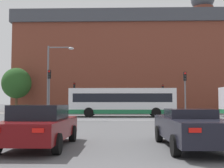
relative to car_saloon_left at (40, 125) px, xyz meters
name	(u,v)px	position (x,y,z in m)	size (l,w,h in m)	color
stop_line_strip	(118,120)	(2.68, 14.75, -0.75)	(9.74, 0.30, 0.01)	silver
far_pavement	(119,113)	(2.68, 29.66, -0.75)	(70.82, 2.50, 0.01)	gray
brick_civic_building	(138,65)	(6.07, 39.73, 7.32)	(40.02, 16.08, 22.04)	brown
car_saloon_left	(40,125)	(0.00, 0.00, 0.00)	(2.08, 4.58, 1.47)	#600C0F
car_roadster_right	(191,127)	(5.23, -0.09, -0.05)	(2.00, 4.91, 1.33)	black
bus_crossing_lead	(122,102)	(3.06, 20.30, 0.86)	(11.16, 2.71, 3.01)	silver
traffic_light_near_right	(185,87)	(8.70, 15.57, 2.12)	(0.26, 0.31, 4.29)	slate
traffic_light_far_right	(163,94)	(8.81, 29.33, 1.94)	(0.26, 0.31, 3.99)	slate
traffic_light_near_left	(49,86)	(-3.67, 15.67, 2.26)	(0.26, 0.31, 4.51)	slate
traffic_light_far_left	(74,93)	(-3.46, 28.61, 2.09)	(0.26, 0.31, 4.23)	slate
street_lamp_junction	(53,73)	(-3.35, 15.73, 3.45)	(2.45, 0.36, 6.77)	slate
pedestrian_waiting	(127,107)	(3.87, 29.65, 0.15)	(0.45, 0.41, 1.57)	black
pedestrian_walking_east	(114,106)	(1.95, 28.86, 0.31)	(0.43, 0.44, 1.80)	brown
tree_by_building	(208,85)	(16.66, 34.37, 3.40)	(4.72, 4.72, 6.64)	#4C3823
tree_kerbside	(17,83)	(-11.80, 29.38, 3.47)	(4.11, 4.11, 6.40)	#4C3823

